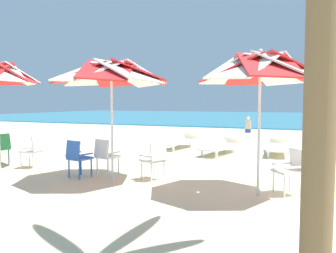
{
  "coord_description": "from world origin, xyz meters",
  "views": [
    {
      "loc": [
        -0.38,
        -9.34,
        1.72
      ],
      "look_at": [
        -4.21,
        -0.17,
        1.0
      ],
      "focal_mm": 35.77,
      "sensor_mm": 36.0,
      "label": 1
    }
  ],
  "objects_px": {
    "plastic_chair_3": "(106,155)",
    "sun_lounger_2": "(221,146)",
    "plastic_chair_1": "(78,156)",
    "plastic_chair_6": "(33,149)",
    "sun_lounger_3": "(179,141)",
    "plastic_chair_0": "(291,168)",
    "beach_umbrella_1": "(111,74)",
    "sun_lounger_1": "(277,146)",
    "plastic_chair_5": "(0,147)",
    "beachgoer_seated": "(248,127)",
    "beach_umbrella_0": "(260,70)",
    "plastic_chair_2": "(155,158)"
  },
  "relations": [
    {
      "from": "beachgoer_seated",
      "to": "plastic_chair_6",
      "type": "bearing_deg",
      "value": -105.22
    },
    {
      "from": "plastic_chair_1",
      "to": "sun_lounger_3",
      "type": "height_order",
      "value": "plastic_chair_1"
    },
    {
      "from": "plastic_chair_3",
      "to": "plastic_chair_6",
      "type": "xyz_separation_m",
      "value": [
        -2.25,
        0.04,
        0.0
      ]
    },
    {
      "from": "sun_lounger_1",
      "to": "plastic_chair_5",
      "type": "bearing_deg",
      "value": -144.76
    },
    {
      "from": "plastic_chair_3",
      "to": "plastic_chair_6",
      "type": "height_order",
      "value": "same"
    },
    {
      "from": "plastic_chair_0",
      "to": "sun_lounger_2",
      "type": "relative_size",
      "value": 0.39
    },
    {
      "from": "plastic_chair_0",
      "to": "sun_lounger_1",
      "type": "relative_size",
      "value": 0.4
    },
    {
      "from": "plastic_chair_6",
      "to": "beachgoer_seated",
      "type": "height_order",
      "value": "beachgoer_seated"
    },
    {
      "from": "plastic_chair_6",
      "to": "sun_lounger_1",
      "type": "xyz_separation_m",
      "value": [
        5.7,
        4.84,
        -0.22
      ]
    },
    {
      "from": "sun_lounger_2",
      "to": "plastic_chair_0",
      "type": "bearing_deg",
      "value": -61.29
    },
    {
      "from": "plastic_chair_0",
      "to": "plastic_chair_1",
      "type": "height_order",
      "value": "same"
    },
    {
      "from": "beach_umbrella_1",
      "to": "plastic_chair_3",
      "type": "xyz_separation_m",
      "value": [
        -0.47,
        0.46,
        -1.82
      ]
    },
    {
      "from": "plastic_chair_0",
      "to": "plastic_chair_1",
      "type": "bearing_deg",
      "value": -174.98
    },
    {
      "from": "plastic_chair_1",
      "to": "beachgoer_seated",
      "type": "xyz_separation_m",
      "value": [
        1.69,
        13.25,
        -0.2
      ]
    },
    {
      "from": "sun_lounger_3",
      "to": "plastic_chair_6",
      "type": "bearing_deg",
      "value": -113.75
    },
    {
      "from": "plastic_chair_5",
      "to": "plastic_chair_6",
      "type": "distance_m",
      "value": 1.17
    },
    {
      "from": "plastic_chair_6",
      "to": "sun_lounger_2",
      "type": "distance_m",
      "value": 5.8
    },
    {
      "from": "plastic_chair_5",
      "to": "plastic_chair_3",
      "type": "bearing_deg",
      "value": -0.42
    },
    {
      "from": "plastic_chair_0",
      "to": "beach_umbrella_1",
      "type": "xyz_separation_m",
      "value": [
        -3.6,
        -0.42,
        1.82
      ]
    },
    {
      "from": "plastic_chair_2",
      "to": "sun_lounger_3",
      "type": "height_order",
      "value": "plastic_chair_2"
    },
    {
      "from": "plastic_chair_0",
      "to": "plastic_chair_2",
      "type": "xyz_separation_m",
      "value": [
        -2.81,
        0.05,
        0.0
      ]
    },
    {
      "from": "plastic_chair_0",
      "to": "plastic_chair_3",
      "type": "height_order",
      "value": "same"
    },
    {
      "from": "beachgoer_seated",
      "to": "plastic_chair_0",
      "type": "bearing_deg",
      "value": -77.5
    },
    {
      "from": "plastic_chair_1",
      "to": "sun_lounger_2",
      "type": "relative_size",
      "value": 0.39
    },
    {
      "from": "beach_umbrella_1",
      "to": "sun_lounger_3",
      "type": "distance_m",
      "value": 5.87
    },
    {
      "from": "beach_umbrella_0",
      "to": "plastic_chair_0",
      "type": "height_order",
      "value": "beach_umbrella_0"
    },
    {
      "from": "plastic_chair_2",
      "to": "plastic_chair_5",
      "type": "distance_m",
      "value": 4.68
    },
    {
      "from": "beach_umbrella_1",
      "to": "sun_lounger_2",
      "type": "relative_size",
      "value": 1.19
    },
    {
      "from": "plastic_chair_0",
      "to": "plastic_chair_3",
      "type": "relative_size",
      "value": 1.0
    },
    {
      "from": "plastic_chair_1",
      "to": "plastic_chair_0",
      "type": "bearing_deg",
      "value": 5.02
    },
    {
      "from": "plastic_chair_1",
      "to": "beachgoer_seated",
      "type": "relative_size",
      "value": 0.94
    },
    {
      "from": "plastic_chair_1",
      "to": "plastic_chair_5",
      "type": "relative_size",
      "value": 1.0
    },
    {
      "from": "beach_umbrella_1",
      "to": "sun_lounger_3",
      "type": "bearing_deg",
      "value": 95.5
    },
    {
      "from": "plastic_chair_5",
      "to": "sun_lounger_3",
      "type": "distance_m",
      "value": 6.03
    },
    {
      "from": "plastic_chair_0",
      "to": "plastic_chair_2",
      "type": "height_order",
      "value": "same"
    },
    {
      "from": "plastic_chair_6",
      "to": "sun_lounger_3",
      "type": "bearing_deg",
      "value": 66.25
    },
    {
      "from": "plastic_chair_2",
      "to": "plastic_chair_3",
      "type": "distance_m",
      "value": 1.26
    },
    {
      "from": "sun_lounger_2",
      "to": "beachgoer_seated",
      "type": "relative_size",
      "value": 2.41
    },
    {
      "from": "beach_umbrella_1",
      "to": "sun_lounger_2",
      "type": "distance_m",
      "value": 5.3
    },
    {
      "from": "beachgoer_seated",
      "to": "beach_umbrella_1",
      "type": "bearing_deg",
      "value": -93.25
    },
    {
      "from": "beach_umbrella_0",
      "to": "plastic_chair_5",
      "type": "distance_m",
      "value": 7.19
    },
    {
      "from": "plastic_chair_2",
      "to": "plastic_chair_3",
      "type": "relative_size",
      "value": 1.0
    },
    {
      "from": "plastic_chair_2",
      "to": "beachgoer_seated",
      "type": "distance_m",
      "value": 12.81
    },
    {
      "from": "plastic_chair_3",
      "to": "sun_lounger_2",
      "type": "xyz_separation_m",
      "value": [
        1.72,
        4.27,
        -0.22
      ]
    },
    {
      "from": "beach_umbrella_0",
      "to": "sun_lounger_3",
      "type": "bearing_deg",
      "value": 123.64
    },
    {
      "from": "sun_lounger_2",
      "to": "plastic_chair_1",
      "type": "bearing_deg",
      "value": -114.83
    },
    {
      "from": "plastic_chair_0",
      "to": "beach_umbrella_0",
      "type": "bearing_deg",
      "value": -149.76
    },
    {
      "from": "beach_umbrella_1",
      "to": "beachgoer_seated",
      "type": "relative_size",
      "value": 2.87
    },
    {
      "from": "beachgoer_seated",
      "to": "beach_umbrella_0",
      "type": "bearing_deg",
      "value": -80.09
    },
    {
      "from": "plastic_chair_3",
      "to": "beachgoer_seated",
      "type": "xyz_separation_m",
      "value": [
        1.23,
        12.81,
        -0.2
      ]
    }
  ]
}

